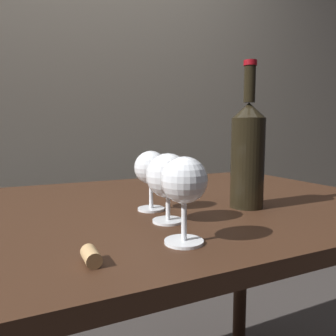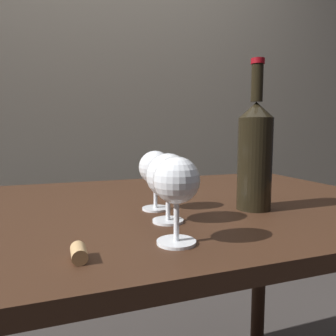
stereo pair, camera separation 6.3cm
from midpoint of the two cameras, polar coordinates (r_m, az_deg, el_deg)
name	(u,v)px [view 1 (the left image)]	position (r m, az deg, el deg)	size (l,w,h in m)	color
back_wall	(47,64)	(1.93, -21.44, 16.77)	(5.00, 0.08, 2.60)	#B2A893
dining_table	(104,247)	(0.81, -13.54, -13.37)	(1.49, 0.81, 0.77)	#382114
wine_glass_chardonnay	(184,182)	(0.51, -0.64, -2.55)	(0.07, 0.07, 0.14)	white
wine_glass_amber	(168,176)	(0.63, -2.85, -1.52)	(0.09, 0.09, 0.14)	white
wine_glass_pinot	(151,169)	(0.73, -5.50, -0.27)	(0.08, 0.08, 0.14)	white
wine_bottle	(248,153)	(0.77, 11.63, 2.66)	(0.08, 0.08, 0.34)	black
cork	(91,256)	(0.47, -17.27, -14.70)	(0.02, 0.02, 0.04)	tan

